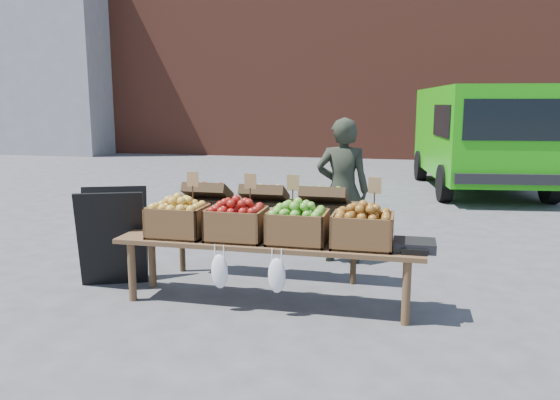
% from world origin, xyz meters
% --- Properties ---
extents(ground, '(80.00, 80.00, 0.00)m').
position_xyz_m(ground, '(0.00, 0.00, 0.00)').
color(ground, '#4B4B4E').
extents(brick_building, '(24.00, 4.00, 10.00)m').
position_xyz_m(brick_building, '(0.00, 15.00, 5.00)').
color(brick_building, brown).
rests_on(brick_building, ground).
extents(grey_building, '(8.00, 3.00, 7.00)m').
position_xyz_m(grey_building, '(-14.00, 13.00, 3.50)').
color(grey_building, gray).
rests_on(grey_building, ground).
extents(delivery_van, '(2.69, 4.86, 2.07)m').
position_xyz_m(delivery_van, '(1.62, 7.01, 1.04)').
color(delivery_van, '#1FAA0D').
rests_on(delivery_van, ground).
extents(vendor, '(0.60, 0.41, 1.61)m').
position_xyz_m(vendor, '(-0.45, 1.26, 0.80)').
color(vendor, '#262C20').
rests_on(vendor, ground).
extents(chalkboard_sign, '(0.72, 0.56, 0.96)m').
position_xyz_m(chalkboard_sign, '(-2.53, -0.04, 0.48)').
color(chalkboard_sign, black).
rests_on(chalkboard_sign, ground).
extents(back_table, '(2.10, 0.44, 1.04)m').
position_xyz_m(back_table, '(-1.15, 0.49, 0.52)').
color(back_table, '#3C2B19').
rests_on(back_table, ground).
extents(display_bench, '(2.70, 0.56, 0.57)m').
position_xyz_m(display_bench, '(-0.93, -0.23, 0.28)').
color(display_bench, brown).
rests_on(display_bench, ground).
extents(crate_golden_apples, '(0.50, 0.40, 0.28)m').
position_xyz_m(crate_golden_apples, '(-1.76, -0.23, 0.71)').
color(crate_golden_apples, gold).
rests_on(crate_golden_apples, display_bench).
extents(crate_russet_pears, '(0.50, 0.40, 0.28)m').
position_xyz_m(crate_russet_pears, '(-1.21, -0.23, 0.71)').
color(crate_russet_pears, maroon).
rests_on(crate_russet_pears, display_bench).
extents(crate_red_apples, '(0.50, 0.40, 0.28)m').
position_xyz_m(crate_red_apples, '(-0.66, -0.23, 0.71)').
color(crate_red_apples, '#418529').
rests_on(crate_red_apples, display_bench).
extents(crate_green_apples, '(0.50, 0.40, 0.28)m').
position_xyz_m(crate_green_apples, '(-0.11, -0.23, 0.71)').
color(crate_green_apples, olive).
rests_on(crate_green_apples, display_bench).
extents(weighing_scale, '(0.34, 0.30, 0.08)m').
position_xyz_m(weighing_scale, '(0.32, -0.23, 0.61)').
color(weighing_scale, black).
rests_on(weighing_scale, display_bench).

